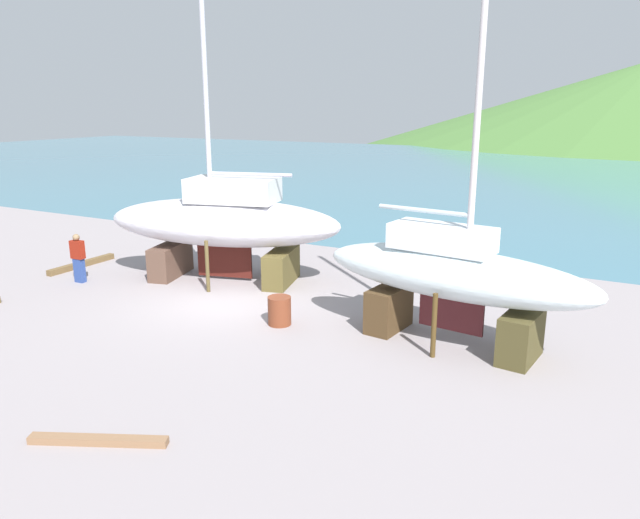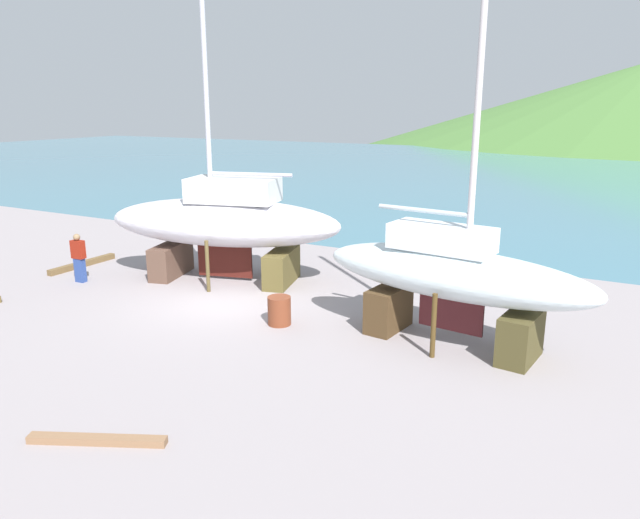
% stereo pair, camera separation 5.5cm
% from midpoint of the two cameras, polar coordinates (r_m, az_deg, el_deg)
% --- Properties ---
extents(ground_plane, '(47.08, 47.08, 0.00)m').
position_cam_midpoint_polar(ground_plane, '(14.99, -18.78, -8.26)').
color(ground_plane, gray).
extents(sea_water, '(155.59, 61.46, 0.01)m').
position_cam_midpoint_polar(sea_water, '(53.06, 16.99, 7.94)').
color(sea_water, teal).
rests_on(sea_water, ground).
extents(sailboat_small_center, '(8.23, 4.42, 12.81)m').
position_cam_midpoint_polar(sailboat_small_center, '(19.53, -9.13, 3.60)').
color(sailboat_small_center, brown).
rests_on(sailboat_small_center, ground).
extents(sailboat_mid_port, '(6.91, 2.57, 10.02)m').
position_cam_midpoint_polar(sailboat_mid_port, '(14.36, 12.70, -1.49)').
color(sailboat_mid_port, '#473F21').
rests_on(sailboat_mid_port, ground).
extents(worker, '(0.45, 0.26, 1.62)m').
position_cam_midpoint_polar(worker, '(20.78, -22.16, 0.20)').
color(worker, navy).
rests_on(worker, ground).
extents(barrel_blue_faded, '(0.80, 0.80, 0.76)m').
position_cam_midpoint_polar(barrel_blue_faded, '(15.69, -3.84, -4.94)').
color(barrel_blue_faded, brown).
rests_on(barrel_blue_faded, ground).
extents(timber_long_aft, '(0.25, 2.79, 0.20)m').
position_cam_midpoint_polar(timber_long_aft, '(22.90, -21.84, -0.41)').
color(timber_long_aft, brown).
rests_on(timber_long_aft, ground).
extents(timber_short_cross, '(2.28, 1.22, 0.13)m').
position_cam_midpoint_polar(timber_short_cross, '(11.28, -20.55, -15.96)').
color(timber_short_cross, '#886344').
rests_on(timber_short_cross, ground).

